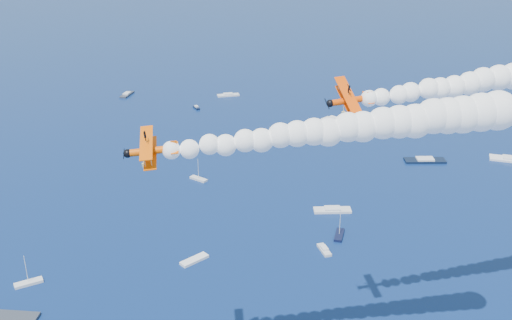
# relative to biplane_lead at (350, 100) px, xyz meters

# --- Properties ---
(biplane_lead) EXTENTS (11.57, 12.57, 8.86)m
(biplane_lead) POSITION_rel_biplane_lead_xyz_m (0.00, 0.00, 0.00)
(biplane_lead) COLOR #FF4A05
(biplane_trail) EXTENTS (11.01, 12.33, 7.66)m
(biplane_trail) POSITION_rel_biplane_lead_xyz_m (-25.72, -20.37, -3.68)
(biplane_trail) COLOR #FF5D05
(smoke_trail_lead) EXTENTS (57.79, 50.65, 10.34)m
(smoke_trail_lead) POSITION_rel_biplane_lead_xyz_m (24.13, 13.60, 2.09)
(smoke_trail_lead) COLOR white
(smoke_trail_trail) EXTENTS (57.49, 43.88, 10.34)m
(smoke_trail_trail) POSITION_rel_biplane_lead_xyz_m (-0.27, -9.45, -1.59)
(smoke_trail_trail) COLOR white
(spectator_boats) EXTENTS (248.46, 179.65, 0.70)m
(spectator_boats) POSITION_rel_biplane_lead_xyz_m (-6.29, 83.01, -54.83)
(spectator_boats) COLOR silver
(spectator_boats) RESTS_ON ground
(boat_wakes) EXTENTS (230.13, 160.18, 0.04)m
(boat_wakes) POSITION_rel_biplane_lead_xyz_m (21.07, 38.82, -55.15)
(boat_wakes) COLOR white
(boat_wakes) RESTS_ON ground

